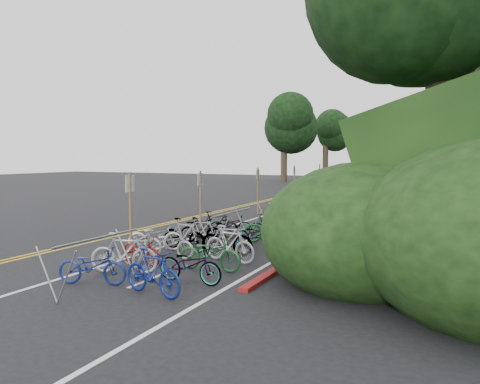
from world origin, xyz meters
The scene contains 10 objects.
ground centered at (0.00, 0.00, 0.00)m, with size 120.00×120.00×0.00m, color black.
road_markings centered at (0.63, 10.10, 0.00)m, with size 7.47×80.00×0.01m.
red_curb centered at (5.70, 12.00, 0.05)m, with size 0.25×28.00×0.10m, color maroon.
tree_cluster centered at (9.76, 22.04, 10.74)m, with size 31.76×53.47×17.15m.
bike_rack_front centered at (2.51, -3.09, 0.87)m, with size 1.16×2.77×1.21m.
bike_racks_rest centered at (3.00, 13.00, 0.85)m, with size 1.14×23.00×1.17m.
signpost_near centered at (1.08, -0.10, 1.49)m, with size 0.08×0.40×2.61m.
signposts_rest centered at (0.60, 14.00, 1.43)m, with size 0.08×18.40×2.50m.
bike_front centered at (1.07, 1.18, 0.47)m, with size 1.78×0.62×0.93m, color beige.
bike_valet centered at (3.03, 0.92, 0.49)m, with size 3.14×9.65×1.10m.
Camera 1 is at (10.03, -11.45, 3.10)m, focal length 35.00 mm.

